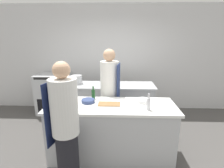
{
  "coord_description": "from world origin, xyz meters",
  "views": [
    {
      "loc": [
        0.11,
        -2.61,
        1.98
      ],
      "look_at": [
        0.0,
        0.35,
        1.17
      ],
      "focal_mm": 28.0,
      "sensor_mm": 36.0,
      "label": 1
    }
  ],
  "objects_px": {
    "bottle_cooking_oil": "(93,94)",
    "bowl_prep_small": "(88,101)",
    "oven_range": "(54,93)",
    "bottle_olive_oil": "(71,99)",
    "bottle_wine": "(63,94)",
    "chef_at_stove": "(110,94)",
    "stockpot": "(77,80)",
    "bottle_vinegar": "(148,103)",
    "chef_at_prep_near": "(66,128)",
    "bowl_mixing_large": "(143,101)"
  },
  "relations": [
    {
      "from": "chef_at_stove",
      "to": "bottle_wine",
      "type": "distance_m",
      "value": 0.91
    },
    {
      "from": "bottle_olive_oil",
      "to": "bottle_wine",
      "type": "relative_size",
      "value": 0.64
    },
    {
      "from": "bottle_olive_oil",
      "to": "bottle_wine",
      "type": "distance_m",
      "value": 0.24
    },
    {
      "from": "oven_range",
      "to": "bottle_wine",
      "type": "distance_m",
      "value": 1.86
    },
    {
      "from": "bottle_wine",
      "to": "bowl_prep_small",
      "type": "relative_size",
      "value": 1.43
    },
    {
      "from": "bottle_cooking_oil",
      "to": "bowl_mixing_large",
      "type": "height_order",
      "value": "bottle_cooking_oil"
    },
    {
      "from": "bottle_olive_oil",
      "to": "oven_range",
      "type": "bearing_deg",
      "value": 118.73
    },
    {
      "from": "bottle_cooking_oil",
      "to": "bowl_prep_small",
      "type": "bearing_deg",
      "value": -109.86
    },
    {
      "from": "bowl_mixing_large",
      "to": "bottle_cooking_oil",
      "type": "bearing_deg",
      "value": 171.35
    },
    {
      "from": "stockpot",
      "to": "chef_at_stove",
      "type": "bearing_deg",
      "value": -39.58
    },
    {
      "from": "bowl_mixing_large",
      "to": "bottle_wine",
      "type": "bearing_deg",
      "value": 179.43
    },
    {
      "from": "bowl_prep_small",
      "to": "oven_range",
      "type": "bearing_deg",
      "value": 126.01
    },
    {
      "from": "chef_at_prep_near",
      "to": "bottle_wine",
      "type": "height_order",
      "value": "chef_at_prep_near"
    },
    {
      "from": "bottle_vinegar",
      "to": "bowl_prep_small",
      "type": "distance_m",
      "value": 0.98
    },
    {
      "from": "oven_range",
      "to": "chef_at_prep_near",
      "type": "relative_size",
      "value": 0.61
    },
    {
      "from": "bottle_vinegar",
      "to": "stockpot",
      "type": "distance_m",
      "value": 2.02
    },
    {
      "from": "oven_range",
      "to": "bottle_olive_oil",
      "type": "height_order",
      "value": "bottle_olive_oil"
    },
    {
      "from": "oven_range",
      "to": "bottle_vinegar",
      "type": "bearing_deg",
      "value": -41.78
    },
    {
      "from": "bottle_wine",
      "to": "stockpot",
      "type": "height_order",
      "value": "bottle_wine"
    },
    {
      "from": "oven_range",
      "to": "bowl_mixing_large",
      "type": "height_order",
      "value": "oven_range"
    },
    {
      "from": "bottle_wine",
      "to": "bottle_cooking_oil",
      "type": "xyz_separation_m",
      "value": [
        0.5,
        0.12,
        -0.03
      ]
    },
    {
      "from": "oven_range",
      "to": "bottle_wine",
      "type": "height_order",
      "value": "bottle_wine"
    },
    {
      "from": "chef_at_stove",
      "to": "stockpot",
      "type": "height_order",
      "value": "chef_at_stove"
    },
    {
      "from": "chef_at_prep_near",
      "to": "bottle_olive_oil",
      "type": "distance_m",
      "value": 0.68
    },
    {
      "from": "chef_at_prep_near",
      "to": "bottle_cooking_oil",
      "type": "bearing_deg",
      "value": 0.44
    },
    {
      "from": "chef_at_prep_near",
      "to": "chef_at_stove",
      "type": "bearing_deg",
      "value": -6.87
    },
    {
      "from": "chef_at_stove",
      "to": "bottle_olive_oil",
      "type": "bearing_deg",
      "value": -35.35
    },
    {
      "from": "bottle_cooking_oil",
      "to": "bowl_mixing_large",
      "type": "relative_size",
      "value": 1.02
    },
    {
      "from": "chef_at_prep_near",
      "to": "chef_at_stove",
      "type": "relative_size",
      "value": 0.97
    },
    {
      "from": "bottle_olive_oil",
      "to": "bottle_cooking_oil",
      "type": "xyz_separation_m",
      "value": [
        0.32,
        0.26,
        0.01
      ]
    },
    {
      "from": "bottle_wine",
      "to": "oven_range",
      "type": "bearing_deg",
      "value": 115.69
    },
    {
      "from": "bowl_mixing_large",
      "to": "stockpot",
      "type": "height_order",
      "value": "stockpot"
    },
    {
      "from": "chef_at_stove",
      "to": "bottle_cooking_oil",
      "type": "relative_size",
      "value": 7.82
    },
    {
      "from": "bowl_prep_small",
      "to": "bowl_mixing_large",
      "type": "bearing_deg",
      "value": 3.06
    },
    {
      "from": "bottle_wine",
      "to": "bowl_prep_small",
      "type": "xyz_separation_m",
      "value": [
        0.44,
        -0.06,
        -0.1
      ]
    },
    {
      "from": "oven_range",
      "to": "stockpot",
      "type": "distance_m",
      "value": 1.02
    },
    {
      "from": "bottle_olive_oil",
      "to": "bowl_mixing_large",
      "type": "height_order",
      "value": "bottle_olive_oil"
    },
    {
      "from": "bottle_olive_oil",
      "to": "bowl_mixing_large",
      "type": "distance_m",
      "value": 1.18
    },
    {
      "from": "bottle_olive_oil",
      "to": "bottle_vinegar",
      "type": "bearing_deg",
      "value": -8.63
    },
    {
      "from": "bowl_prep_small",
      "to": "stockpot",
      "type": "bearing_deg",
      "value": 111.3
    },
    {
      "from": "oven_range",
      "to": "bottle_olive_oil",
      "type": "xyz_separation_m",
      "value": [
        0.96,
        -1.75,
        0.48
      ]
    },
    {
      "from": "oven_range",
      "to": "bottle_cooking_oil",
      "type": "bearing_deg",
      "value": -49.41
    },
    {
      "from": "bottle_wine",
      "to": "bottle_cooking_oil",
      "type": "height_order",
      "value": "bottle_wine"
    },
    {
      "from": "bowl_prep_small",
      "to": "stockpot",
      "type": "relative_size",
      "value": 0.89
    },
    {
      "from": "bowl_mixing_large",
      "to": "bowl_prep_small",
      "type": "xyz_separation_m",
      "value": [
        -0.91,
        -0.05,
        -0.0
      ]
    },
    {
      "from": "chef_at_stove",
      "to": "bowl_mixing_large",
      "type": "bearing_deg",
      "value": 59.0
    },
    {
      "from": "bowl_mixing_large",
      "to": "stockpot",
      "type": "relative_size",
      "value": 0.9
    },
    {
      "from": "bottle_olive_oil",
      "to": "bowl_prep_small",
      "type": "xyz_separation_m",
      "value": [
        0.25,
        0.08,
        -0.05
      ]
    },
    {
      "from": "bottle_vinegar",
      "to": "bowl_mixing_large",
      "type": "bearing_deg",
      "value": 96.03
    },
    {
      "from": "chef_at_prep_near",
      "to": "bottle_vinegar",
      "type": "height_order",
      "value": "chef_at_prep_near"
    }
  ]
}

